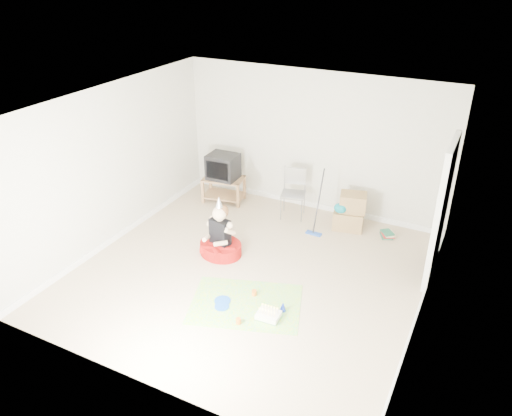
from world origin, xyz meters
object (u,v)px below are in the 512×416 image
at_px(tv_stand, 224,187).
at_px(crt_tv, 223,167).
at_px(seated_woman, 221,242).
at_px(cardboard_boxes, 350,212).
at_px(folding_chair, 293,194).
at_px(birthday_cake, 268,316).

distance_m(tv_stand, crt_tv, 0.44).
bearing_deg(seated_woman, tv_stand, 118.44).
distance_m(tv_stand, cardboard_boxes, 2.52).
bearing_deg(cardboard_boxes, tv_stand, -178.81).
distance_m(crt_tv, folding_chair, 1.49).
distance_m(tv_stand, folding_chair, 1.47).
relative_size(tv_stand, cardboard_boxes, 1.30).
height_order(tv_stand, folding_chair, folding_chair).
distance_m(tv_stand, birthday_cake, 3.64).
height_order(folding_chair, birthday_cake, folding_chair).
relative_size(tv_stand, birthday_cake, 2.71).
distance_m(tv_stand, seated_woman, 1.95).
bearing_deg(seated_woman, folding_chair, 72.69).
bearing_deg(folding_chair, seated_woman, -107.31).
relative_size(crt_tv, folding_chair, 0.60).
xyz_separation_m(seated_woman, birthday_cake, (1.38, -1.10, -0.18)).
relative_size(folding_chair, cardboard_boxes, 1.42).
bearing_deg(birthday_cake, folding_chair, 106.79).
height_order(tv_stand, crt_tv, crt_tv).
relative_size(tv_stand, seated_woman, 0.83).
xyz_separation_m(crt_tv, cardboard_boxes, (2.52, 0.05, -0.41)).
bearing_deg(crt_tv, tv_stand, 88.54).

